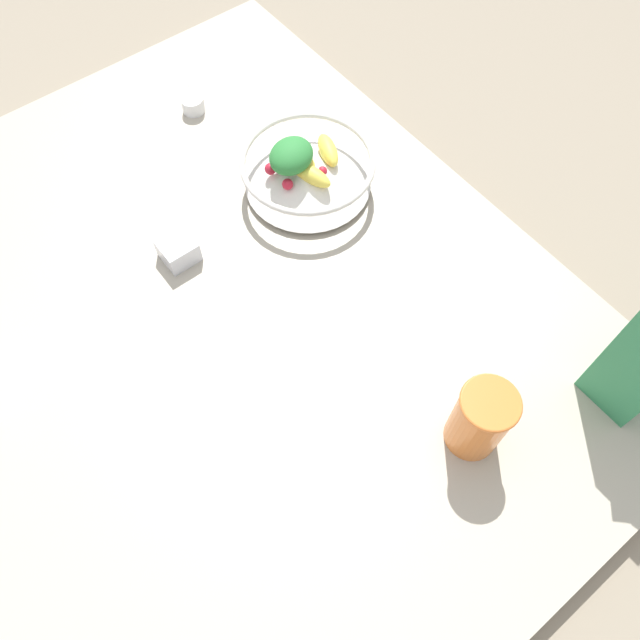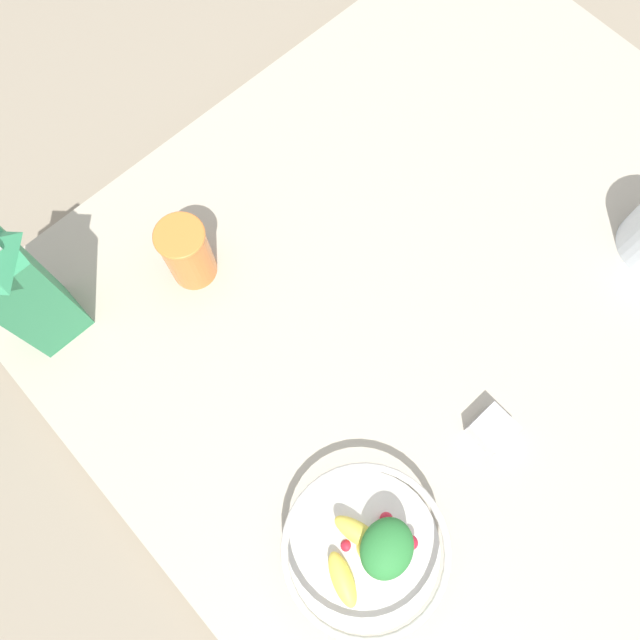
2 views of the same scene
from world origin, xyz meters
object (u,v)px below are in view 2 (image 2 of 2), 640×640
object	(u,v)px
milk_carton	(17,289)
drinking_cup	(187,252)
spice_jar	(492,429)
fruit_bowl	(366,549)

from	to	relation	value
milk_carton	drinking_cup	bearing A→B (deg)	-110.07
drinking_cup	spice_jar	bearing A→B (deg)	-162.63
drinking_cup	spice_jar	world-z (taller)	drinking_cup
spice_jar	milk_carton	bearing A→B (deg)	32.73
milk_carton	spice_jar	bearing A→B (deg)	-147.27
fruit_bowl	milk_carton	xyz separation A→B (m)	(0.56, 0.12, 0.09)
milk_carton	drinking_cup	world-z (taller)	milk_carton
drinking_cup	spice_jar	size ratio (longest dim) A/B	2.37
fruit_bowl	spice_jar	world-z (taller)	fruit_bowl
milk_carton	drinking_cup	xyz separation A→B (m)	(-0.08, -0.21, -0.07)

